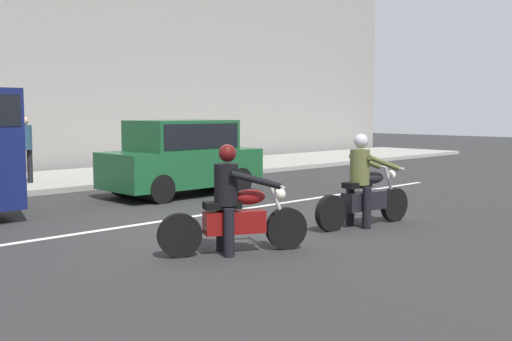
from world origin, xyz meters
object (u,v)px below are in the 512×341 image
motorcycle_with_rider_black_leather (234,209)px  pedestrian_bystander (25,145)px  motorcycle_with_rider_olive (364,189)px  parked_hatchback_forest_green (182,156)px

motorcycle_with_rider_black_leather → pedestrian_bystander: (1.08, 9.28, 0.51)m
motorcycle_with_rider_olive → pedestrian_bystander: (-1.96, 9.32, 0.49)m
motorcycle_with_rider_black_leather → parked_hatchback_forest_green: 6.31m
motorcycle_with_rider_black_leather → pedestrian_bystander: 9.35m
motorcycle_with_rider_olive → parked_hatchback_forest_green: 5.47m
motorcycle_with_rider_black_leather → pedestrian_bystander: size_ratio=1.18×
motorcycle_with_rider_olive → parked_hatchback_forest_green: (0.18, 5.46, 0.27)m
parked_hatchback_forest_green → motorcycle_with_rider_black_leather: bearing=-120.7°
motorcycle_with_rider_olive → parked_hatchback_forest_green: bearing=88.1°
motorcycle_with_rider_black_leather → motorcycle_with_rider_olive: 3.03m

